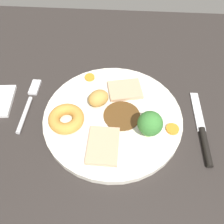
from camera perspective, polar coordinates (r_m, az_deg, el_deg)
The scene contains 12 objects.
dining_table at distance 54.15cm, azimuth 0.31°, elevation -1.09°, with size 120.00×84.00×3.60cm, color #2B2623.
dinner_plate at distance 50.99cm, azimuth 0.00°, elevation -1.17°, with size 29.12×29.12×1.40cm, color silver.
gravy_pool at distance 50.16cm, azimuth 2.33°, elevation -0.87°, with size 7.67×7.67×0.30cm, color #563819.
meat_slice_main at distance 45.95cm, azimuth -2.13°, elevation -7.95°, with size 8.14×5.88×0.80cm, color tan.
meat_slice_under at distance 54.57cm, azimuth 3.09°, elevation 5.27°, with size 7.33×5.85×0.80cm, color tan.
yorkshire_pudding at distance 49.25cm, azimuth -10.80°, elevation -1.57°, with size 7.27×7.27×2.37cm, color #C68938.
roast_potato_left at distance 51.11cm, azimuth -3.24°, elevation 3.28°, with size 4.57×3.66×3.49cm, color #BC8C42.
carrot_coin_front at distance 49.52cm, azimuth 14.13°, elevation -3.93°, with size 2.57×2.57×0.57cm, color orange.
carrot_coin_back at distance 57.71cm, azimuth -5.32°, elevation 8.19°, with size 2.31×2.31×0.59cm, color orange.
broccoli_floret at distance 45.53cm, azimuth 9.00°, elevation -2.79°, with size 4.82×4.82×5.90cm.
fork at distance 56.96cm, azimuth -19.07°, elevation 2.11°, with size 2.01×15.25×0.90cm.
knife at distance 52.38cm, azimuth 20.65°, elevation -4.58°, with size 1.89×18.52×1.20cm.
Camera 1 is at (1.91, -32.24, 45.27)cm, focal length 38.58 mm.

